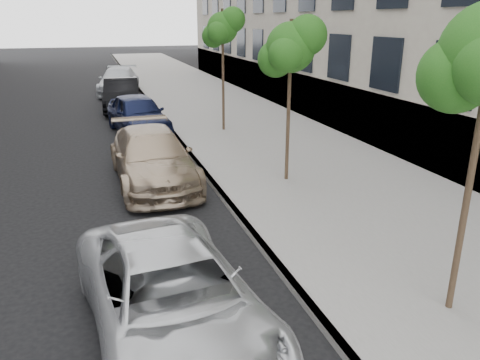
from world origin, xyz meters
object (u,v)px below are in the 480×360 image
minivan (172,297)px  sedan_blue (138,114)px  tree_mid (292,47)px  tree_far (223,28)px  suv (152,157)px  sedan_rear (119,81)px  sedan_black (122,95)px

minivan → sedan_blue: 13.25m
tree_mid → minivan: tree_mid is taller
tree_far → suv: (-3.58, -5.26, -3.33)m
tree_far → suv: tree_far is taller
suv → sedan_blue: 6.24m
tree_far → sedan_rear: tree_far is taller
sedan_black → sedan_rear: bearing=92.8°
minivan → suv: 7.02m
tree_mid → sedan_black: tree_mid is taller
tree_mid → suv: (-3.58, 1.24, -2.97)m
suv → tree_mid: bearing=-20.6°
minivan → suv: (0.66, 6.99, 0.06)m
tree_mid → sedan_rear: tree_mid is taller
tree_mid → tree_far: bearing=90.0°
sedan_blue → sedan_black: sedan_black is taller
tree_far → sedan_blue: bearing=163.8°
sedan_rear → minivan: bearing=-82.5°
sedan_blue → suv: bearing=-100.6°
tree_mid → sedan_black: size_ratio=0.92×
minivan → sedan_black: sedan_black is taller
tree_far → minivan: (-4.24, -12.25, -3.39)m
tree_mid → sedan_blue: bearing=114.0°
minivan → sedan_rear: bearing=82.1°
suv → sedan_rear: sedan_rear is taller
sedan_blue → sedan_black: 5.30m
suv → sedan_rear: 17.20m
minivan → sedan_blue: sedan_blue is taller
tree_far → minivan: 13.40m
minivan → suv: size_ratio=0.95×
minivan → sedan_black: 18.53m
sedan_black → suv: bearing=-84.9°
sedan_blue → tree_far: bearing=-24.5°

